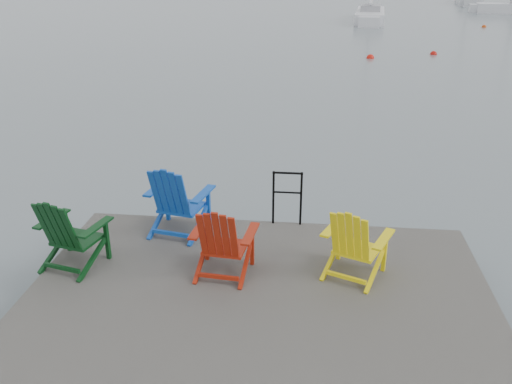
# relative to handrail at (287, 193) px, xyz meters

# --- Properties ---
(ground) EXTENTS (400.00, 400.00, 0.00)m
(ground) POSITION_rel_handrail_xyz_m (-0.25, -2.45, -1.04)
(ground) COLOR slate
(ground) RESTS_ON ground
(dock) EXTENTS (6.00, 5.00, 1.40)m
(dock) POSITION_rel_handrail_xyz_m (-0.25, -2.45, -0.69)
(dock) COLOR #292725
(dock) RESTS_ON ground
(handrail) EXTENTS (0.48, 0.04, 0.90)m
(handrail) POSITION_rel_handrail_xyz_m (0.00, 0.00, 0.00)
(handrail) COLOR black
(handrail) RESTS_ON dock
(chair_green) EXTENTS (0.99, 0.94, 1.08)m
(chair_green) POSITION_rel_handrail_xyz_m (-2.88, -1.64, 0.00)
(chair_green) COLOR #093311
(chair_green) RESTS_ON dock
(chair_blue) EXTENTS (1.04, 0.98, 1.15)m
(chair_blue) POSITION_rel_handrail_xyz_m (-1.67, -0.50, 0.04)
(chair_blue) COLOR #114AB4
(chair_blue) RESTS_ON dock
(chair_red) EXTENTS (0.89, 0.84, 1.05)m
(chair_red) POSITION_rel_handrail_xyz_m (-0.77, -1.63, -0.01)
(chair_red) COLOR #A01F0B
(chair_red) RESTS_ON dock
(chair_yellow) EXTENTS (1.01, 0.97, 1.04)m
(chair_yellow) POSITION_rel_handrail_xyz_m (0.96, -1.48, -0.02)
(chair_yellow) COLOR yellow
(chair_yellow) RESTS_ON dock
(sailboat_near) EXTENTS (2.89, 8.16, 11.09)m
(sailboat_near) POSITION_rel_handrail_xyz_m (4.43, 36.40, -0.69)
(sailboat_near) COLOR white
(sailboat_near) RESTS_ON ground
(sailboat_mid) EXTENTS (3.64, 8.81, 11.80)m
(sailboat_mid) POSITION_rel_handrail_xyz_m (16.37, 55.29, -0.69)
(sailboat_mid) COLOR silver
(sailboat_mid) RESTS_ON ground
(buoy_b) EXTENTS (0.38, 0.38, 0.38)m
(buoy_b) POSITION_rel_handrail_xyz_m (3.02, 19.25, -1.04)
(buoy_b) COLOR red
(buoy_b) RESTS_ON ground
(buoy_c) EXTENTS (0.35, 0.35, 0.35)m
(buoy_c) POSITION_rel_handrail_xyz_m (6.28, 20.72, -1.04)
(buoy_c) COLOR #B9110A
(buoy_c) RESTS_ON ground
(buoy_d) EXTENTS (0.32, 0.32, 0.32)m
(buoy_d) POSITION_rel_handrail_xyz_m (12.09, 33.18, -1.04)
(buoy_d) COLOR #C13F0B
(buoy_d) RESTS_ON ground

